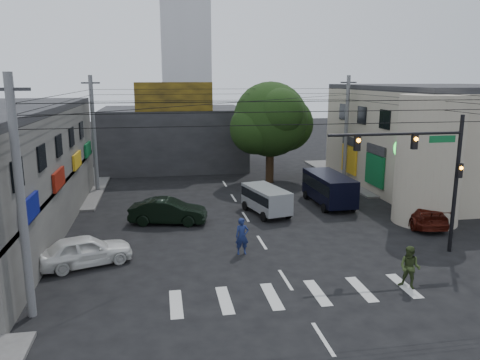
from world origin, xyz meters
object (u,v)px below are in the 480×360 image
object	(u,v)px
utility_pole_near_left	(21,201)
pedestrian_olive	(410,268)
traffic_gantry	(428,163)
silver_minivan	(266,201)
white_compact	(85,250)
dark_sedan	(168,211)
street_tree	(270,120)
utility_pole_far_right	(346,130)
navy_van	(329,190)
utility_pole_far_left	(94,135)
maroon_sedan	(419,212)
traffic_officer	(242,236)

from	to	relation	value
utility_pole_near_left	pedestrian_olive	xyz separation A→B (m)	(15.57, -0.23, -3.65)
traffic_gantry	silver_minivan	distance (m)	11.23
white_compact	silver_minivan	size ratio (longest dim) A/B	1.06
utility_pole_near_left	silver_minivan	bearing A→B (deg)	44.79
silver_minivan	dark_sedan	bearing A→B (deg)	84.26
street_tree	utility_pole_far_right	bearing A→B (deg)	-8.75
dark_sedan	navy_van	xyz separation A→B (m)	(11.50, 2.50, 0.33)
traffic_gantry	utility_pole_near_left	size ratio (longest dim) A/B	0.78
utility_pole_near_left	white_compact	distance (m)	6.31
silver_minivan	street_tree	bearing A→B (deg)	-28.62
utility_pole_near_left	silver_minivan	xyz separation A→B (m)	(11.97, 11.89, -3.69)
navy_van	utility_pole_far_right	bearing A→B (deg)	-31.24
navy_van	white_compact	bearing A→B (deg)	117.44
utility_pole_near_left	utility_pole_far_left	xyz separation A→B (m)	(0.00, 20.50, 0.00)
street_tree	utility_pole_far_right	xyz separation A→B (m)	(6.50, -1.00, -0.87)
pedestrian_olive	utility_pole_near_left	bearing A→B (deg)	-133.10
maroon_sedan	traffic_officer	distance (m)	12.32
utility_pole_far_right	dark_sedan	world-z (taller)	utility_pole_far_right
street_tree	pedestrian_olive	distance (m)	22.22
street_tree	pedestrian_olive	world-z (taller)	street_tree
pedestrian_olive	maroon_sedan	bearing A→B (deg)	105.04
utility_pole_far_left	street_tree	bearing A→B (deg)	3.95
navy_van	street_tree	bearing A→B (deg)	15.57
white_compact	utility_pole_near_left	bearing A→B (deg)	145.82
white_compact	street_tree	bearing A→B (deg)	-57.38
traffic_gantry	utility_pole_far_right	world-z (taller)	utility_pole_far_right
maroon_sedan	navy_van	size ratio (longest dim) A/B	0.97
utility_pole_far_right	pedestrian_olive	bearing A→B (deg)	-104.68
utility_pole_far_left	white_compact	size ratio (longest dim) A/B	1.91
utility_pole_far_left	traffic_officer	size ratio (longest dim) A/B	4.77
traffic_officer	maroon_sedan	bearing A→B (deg)	13.59
maroon_sedan	silver_minivan	size ratio (longest dim) A/B	1.20
traffic_gantry	navy_van	bearing A→B (deg)	97.83
dark_sedan	silver_minivan	xyz separation A→B (m)	(6.52, 0.94, 0.12)
maroon_sedan	pedestrian_olive	bearing A→B (deg)	66.34
utility_pole_far_right	white_compact	bearing A→B (deg)	-141.50
utility_pole_far_right	navy_van	bearing A→B (deg)	-119.84
utility_pole_near_left	navy_van	xyz separation A→B (m)	(16.96, 13.45, -3.49)
maroon_sedan	navy_van	bearing A→B (deg)	-43.17
white_compact	traffic_officer	distance (m)	7.81
traffic_gantry	utility_pole_far_left	bearing A→B (deg)	137.14
utility_pole_far_left	pedestrian_olive	distance (m)	26.18
maroon_sedan	navy_van	world-z (taller)	navy_van
traffic_gantry	white_compact	world-z (taller)	traffic_gantry
dark_sedan	silver_minivan	size ratio (longest dim) A/B	1.11
utility_pole_near_left	utility_pole_far_right	size ratio (longest dim) A/B	1.00
traffic_gantry	utility_pole_far_left	xyz separation A→B (m)	(-18.32, 17.00, -0.23)
traffic_gantry	maroon_sedan	bearing A→B (deg)	60.56
street_tree	silver_minivan	size ratio (longest dim) A/B	1.92
white_compact	pedestrian_olive	bearing A→B (deg)	-128.56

